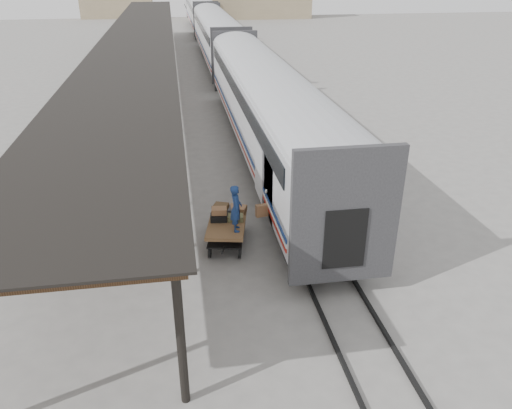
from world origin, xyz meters
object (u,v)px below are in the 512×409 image
object	(u,v)px
luggage_tug	(156,92)
pedestrian	(146,105)
baggage_cart	(227,227)
porter	(236,208)

from	to	relation	value
luggage_tug	pedestrian	distance (m)	4.92
baggage_cart	pedestrian	size ratio (longest dim) A/B	1.41
luggage_tug	porter	size ratio (longest dim) A/B	0.88
porter	pedestrian	size ratio (longest dim) A/B	0.87
baggage_cart	porter	size ratio (longest dim) A/B	1.63
baggage_cart	pedestrian	xyz separation A→B (m)	(-3.29, 15.91, 0.27)
porter	pedestrian	world-z (taller)	porter
luggage_tug	porter	xyz separation A→B (m)	(3.00, -21.44, 1.11)
baggage_cart	pedestrian	world-z (taller)	pedestrian
luggage_tug	porter	world-z (taller)	porter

